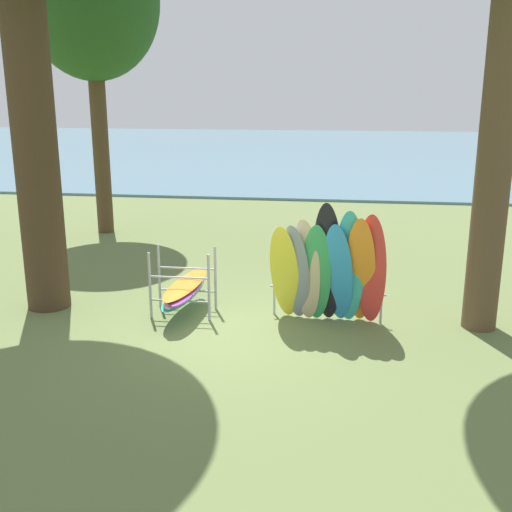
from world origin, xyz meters
name	(u,v)px	position (x,y,z in m)	size (l,w,h in m)	color
ground_plane	(236,333)	(0.00, 0.00, 0.00)	(80.00, 80.00, 0.00)	olive
lake_water	(315,151)	(0.00, 30.88, 0.05)	(80.00, 36.00, 0.10)	slate
tree_mid_behind	(91,3)	(-5.08, 7.15, 6.28)	(3.65, 3.65, 8.45)	#4C3823
leaning_board_pile	(328,271)	(1.55, 0.61, 1.01)	(2.14, 0.89, 2.29)	yellow
board_storage_rack	(185,288)	(-1.11, 0.83, 0.50)	(1.15, 2.13, 1.25)	#9EA0A5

